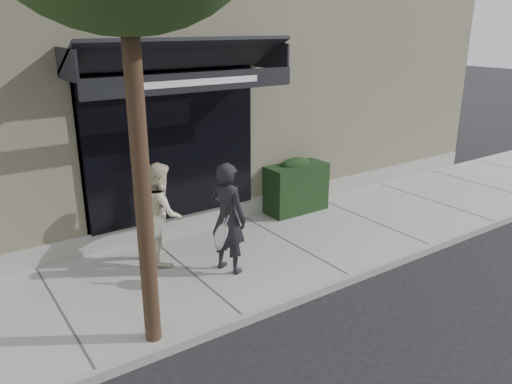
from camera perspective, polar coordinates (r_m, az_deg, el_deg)
ground at (r=9.11m, az=3.86°, el=-6.43°), size 80.00×80.00×0.00m
sidewalk at (r=9.09m, az=3.87°, el=-6.09°), size 20.00×3.00×0.12m
curb at (r=8.06m, az=10.80°, el=-9.74°), size 20.00×0.10×0.14m
building_facade at (r=12.56m, az=-10.42°, el=13.25°), size 14.30×8.04×5.64m
hedge at (r=10.42m, az=4.44°, el=0.73°), size 1.30×0.70×1.14m
pedestrian_front at (r=7.74m, az=-3.25°, el=-3.00°), size 0.74×0.87×1.78m
pedestrian_back at (r=8.25m, az=-10.81°, el=-2.31°), size 0.83×0.95×1.67m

